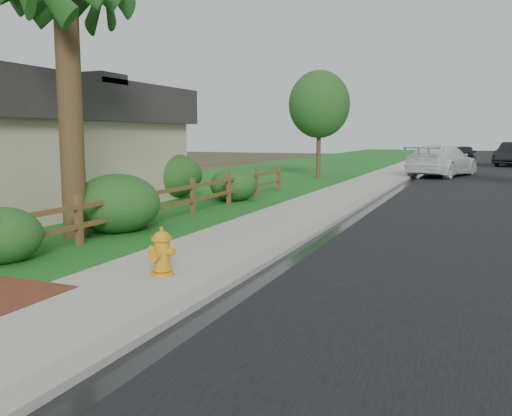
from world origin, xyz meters
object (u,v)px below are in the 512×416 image
at_px(ranch_fence, 171,199).
at_px(dark_car_mid, 463,155).
at_px(white_suv, 442,161).
at_px(fire_hydrant, 162,253).

height_order(ranch_fence, dark_car_mid, dark_car_mid).
bearing_deg(dark_car_mid, white_suv, 87.21).
bearing_deg(fire_hydrant, ranch_fence, 119.88).
bearing_deg(white_suv, dark_car_mid, -76.90).
relative_size(ranch_fence, dark_car_mid, 3.79).
distance_m(fire_hydrant, white_suv, 24.81).
height_order(fire_hydrant, dark_car_mid, dark_car_mid).
relative_size(white_suv, dark_car_mid, 1.33).
xyz_separation_m(ranch_fence, fire_hydrant, (2.97, -5.17, -0.16)).
bearing_deg(white_suv, fire_hydrant, 100.38).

